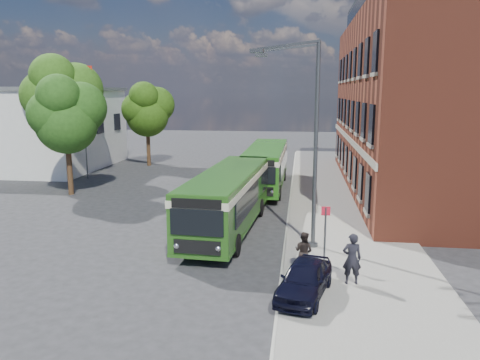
# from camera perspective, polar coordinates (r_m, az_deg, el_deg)

# --- Properties ---
(ground) EXTENTS (120.00, 120.00, 0.00)m
(ground) POSITION_cam_1_polar(r_m,az_deg,el_deg) (23.75, -3.98, -6.30)
(ground) COLOR #2B2B2E
(ground) RESTS_ON ground
(pavement) EXTENTS (6.00, 48.00, 0.15)m
(pavement) POSITION_cam_1_polar(r_m,az_deg,el_deg) (31.11, 11.79, -2.25)
(pavement) COLOR gray
(pavement) RESTS_ON ground
(kerb_line) EXTENTS (0.12, 48.00, 0.01)m
(kerb_line) POSITION_cam_1_polar(r_m,az_deg,el_deg) (31.04, 6.16, -2.24)
(kerb_line) COLOR beige
(kerb_line) RESTS_ON ground
(brick_office) EXTENTS (12.10, 26.00, 14.20)m
(brick_office) POSITION_cam_1_polar(r_m,az_deg,el_deg) (35.51, 23.25, 9.93)
(brick_office) COLOR maroon
(brick_office) RESTS_ON ground
(white_building) EXTENTS (9.40, 13.40, 7.30)m
(white_building) POSITION_cam_1_polar(r_m,az_deg,el_deg) (46.26, -21.85, 5.92)
(white_building) COLOR silver
(white_building) RESTS_ON ground
(flagpole) EXTENTS (0.95, 0.10, 9.00)m
(flagpole) POSITION_cam_1_polar(r_m,az_deg,el_deg) (39.20, -18.41, 7.27)
(flagpole) COLOR #3E4143
(flagpole) RESTS_ON ground
(street_lamp) EXTENTS (2.96, 2.38, 9.00)m
(street_lamp) POSITION_cam_1_polar(r_m,az_deg,el_deg) (20.36, 8.21, 4.53)
(street_lamp) COLOR #3E4143
(street_lamp) RESTS_ON ground
(bus_stop_sign) EXTENTS (0.35, 0.08, 2.52)m
(bus_stop_sign) POSITION_cam_1_polar(r_m,az_deg,el_deg) (18.88, 10.33, -6.21)
(bus_stop_sign) COLOR #3E4143
(bus_stop_sign) RESTS_ON ground
(bus_front) EXTENTS (3.30, 11.59, 3.02)m
(bus_front) POSITION_cam_1_polar(r_m,az_deg,el_deg) (23.62, -1.40, -1.78)
(bus_front) COLOR #245317
(bus_front) RESTS_ON ground
(bus_rear) EXTENTS (2.72, 11.66, 3.02)m
(bus_rear) POSITION_cam_1_polar(r_m,az_deg,el_deg) (34.00, 3.19, 2.08)
(bus_rear) COLOR #246217
(bus_rear) RESTS_ON ground
(parked_car) EXTENTS (2.24, 3.80, 1.21)m
(parked_car) POSITION_cam_1_polar(r_m,az_deg,el_deg) (16.22, 7.87, -11.85)
(parked_car) COLOR black
(parked_car) RESTS_ON pavement
(pedestrian_a) EXTENTS (0.73, 0.52, 1.88)m
(pedestrian_a) POSITION_cam_1_polar(r_m,az_deg,el_deg) (17.38, 13.48, -9.31)
(pedestrian_a) COLOR black
(pedestrian_a) RESTS_ON pavement
(pedestrian_b) EXTENTS (0.95, 0.88, 1.55)m
(pedestrian_b) POSITION_cam_1_polar(r_m,az_deg,el_deg) (18.29, 7.77, -8.62)
(pedestrian_b) COLOR black
(pedestrian_b) RESTS_ON pavement
(tree_left) EXTENTS (4.78, 4.54, 8.07)m
(tree_left) POSITION_cam_1_polar(r_m,az_deg,el_deg) (33.31, -20.41, 7.55)
(tree_left) COLOR #3A2715
(tree_left) RESTS_ON ground
(tree_mid) EXTENTS (5.77, 5.48, 9.73)m
(tree_mid) POSITION_cam_1_polar(r_m,az_deg,el_deg) (39.14, -20.98, 9.56)
(tree_mid) COLOR #3A2715
(tree_mid) RESTS_ON ground
(tree_right) EXTENTS (4.64, 4.41, 7.84)m
(tree_right) POSITION_cam_1_polar(r_m,az_deg,el_deg) (44.80, -11.22, 8.47)
(tree_right) COLOR #3A2715
(tree_right) RESTS_ON ground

